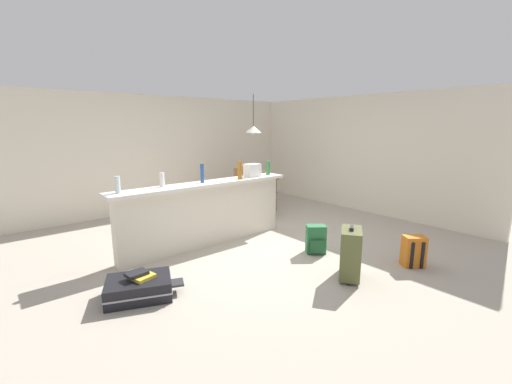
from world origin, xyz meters
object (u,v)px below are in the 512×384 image
at_px(bottle_blue, 202,173).
at_px(backpack_green, 316,240).
at_px(bottle_clear, 118,185).
at_px(backpack_orange, 413,252).
at_px(bottle_amber, 240,170).
at_px(bottle_green, 268,168).
at_px(dining_chair_near_partition, 261,192).
at_px(book_stack, 140,275).
at_px(suitcase_flat_black, 139,288).
at_px(dining_table, 249,182).
at_px(pendant_lamp, 253,129).
at_px(dining_chair_far_side, 237,184).
at_px(suitcase_upright_olive, 350,253).
at_px(grocery_bag, 252,170).
at_px(bottle_white, 162,180).

relative_size(bottle_blue, backpack_green, 0.69).
distance_m(bottle_clear, backpack_orange, 4.01).
height_order(bottle_amber, bottle_green, bottle_amber).
bearing_deg(dining_chair_near_partition, book_stack, -152.64).
bearing_deg(bottle_green, dining_chair_near_partition, 57.27).
xyz_separation_m(suitcase_flat_black, book_stack, (0.02, -0.01, 0.15)).
bearing_deg(dining_table, dining_chair_near_partition, -98.72).
height_order(bottle_blue, suitcase_flat_black, bottle_blue).
bearing_deg(bottle_green, pendant_lamp, 62.33).
xyz_separation_m(backpack_green, book_stack, (-2.48, 0.39, 0.06)).
distance_m(dining_chair_far_side, backpack_green, 3.24).
height_order(bottle_clear, bottle_blue, bottle_blue).
relative_size(backpack_green, suitcase_upright_olive, 0.63).
height_order(pendant_lamp, book_stack, pendant_lamp).
xyz_separation_m(bottle_green, dining_chair_far_side, (0.63, 1.76, -0.60)).
xyz_separation_m(bottle_clear, dining_chair_far_side, (3.21, 1.73, -0.60)).
relative_size(bottle_blue, grocery_bag, 1.12).
xyz_separation_m(bottle_blue, pendant_lamp, (1.92, 1.11, 0.64)).
bearing_deg(grocery_bag, bottle_clear, 179.02).
bearing_deg(backpack_green, pendant_lamp, 71.30).
height_order(bottle_clear, bottle_white, bottle_clear).
bearing_deg(bottle_blue, suitcase_flat_black, -145.60).
bearing_deg(bottle_clear, grocery_bag, -0.98).
xyz_separation_m(grocery_bag, book_stack, (-2.36, -0.95, -0.85)).
xyz_separation_m(bottle_amber, suitcase_flat_black, (-2.06, -0.87, -1.04)).
height_order(dining_chair_near_partition, dining_chair_far_side, same).
xyz_separation_m(bottle_clear, backpack_orange, (2.98, -2.52, -0.91)).
relative_size(bottle_clear, suitcase_flat_black, 0.25).
bearing_deg(dining_table, pendant_lamp, -48.38).
xyz_separation_m(bottle_clear, backpack_green, (2.34, -1.38, -0.91)).
bearing_deg(suitcase_upright_olive, bottle_blue, 109.32).
bearing_deg(grocery_bag, dining_chair_near_partition, 40.59).
bearing_deg(backpack_green, bottle_clear, 149.50).
bearing_deg(suitcase_upright_olive, bottle_green, 75.17).
distance_m(bottle_amber, dining_chair_far_side, 2.35).
xyz_separation_m(dining_chair_near_partition, suitcase_flat_black, (-3.18, -1.63, -0.41)).
relative_size(bottle_white, dining_table, 0.18).
height_order(bottle_green, backpack_orange, bottle_green).
bearing_deg(dining_table, backpack_green, -106.69).
bearing_deg(bottle_green, suitcase_upright_olive, -104.83).
bearing_deg(backpack_green, suitcase_flat_black, 170.86).
relative_size(bottle_green, dining_table, 0.21).
bearing_deg(backpack_green, book_stack, 170.99).
height_order(dining_chair_far_side, pendant_lamp, pendant_lamp).
bearing_deg(bottle_blue, backpack_orange, -55.35).
xyz_separation_m(bottle_clear, suitcase_flat_black, (-0.16, -0.98, -1.00)).
distance_m(grocery_bag, dining_chair_far_side, 2.11).
distance_m(dining_chair_near_partition, backpack_green, 2.17).
bearing_deg(backpack_orange, bottle_blue, 124.65).
distance_m(bottle_amber, dining_chair_near_partition, 1.50).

